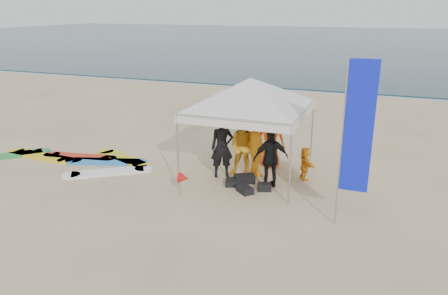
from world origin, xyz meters
The scene contains 14 objects.
ground centered at (0.00, 0.00, 0.00)m, with size 120.00×120.00×0.00m, color beige.
ocean centered at (0.00, 60.00, 0.04)m, with size 160.00×84.00×0.08m, color #0C2633.
shoreline_foam centered at (0.00, 18.20, 0.00)m, with size 160.00×1.20×0.01m, color silver.
person_black_a centered at (-0.31, 3.47, 0.90)m, with size 0.65×0.43×1.79m, color black.
person_yellow centered at (0.25, 3.75, 0.88)m, with size 0.86×0.67×1.76m, color yellow.
person_orange_a centered at (0.63, 3.96, 0.94)m, with size 1.21×0.70×1.88m, color orange.
person_black_b centered at (1.21, 3.23, 0.83)m, with size 0.97×0.41×1.66m, color black.
person_orange_b centered at (0.77, 4.83, 0.91)m, with size 0.89×0.58×1.81m, color #FD5F16.
person_seated centered at (1.99, 4.11, 0.48)m, with size 0.90×0.29×0.97m, color orange.
canopy_tent centered at (0.39, 3.88, 2.87)m, with size 4.37×4.37×3.30m.
feather_flag centered at (3.46, 1.62, 2.29)m, with size 0.65×0.04×3.88m.
marker_pennant centered at (-0.75, 1.83, 0.49)m, with size 0.28×0.28×0.64m.
gear_pile centered at (0.56, 2.99, 0.10)m, with size 1.39×1.24×0.22m.
surfboard_spread centered at (-5.16, 3.06, 0.04)m, with size 5.77×2.66×0.07m.
Camera 1 is at (3.99, -7.69, 4.77)m, focal length 35.00 mm.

